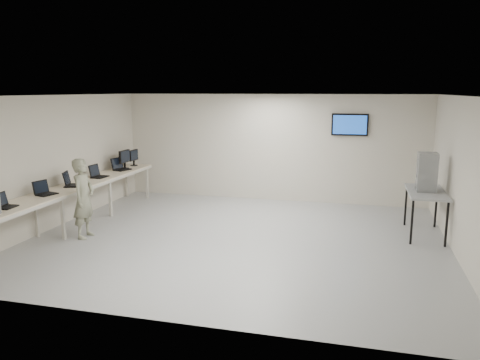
# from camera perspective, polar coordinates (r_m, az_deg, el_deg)

# --- Properties ---
(room) EXTENTS (8.01, 7.01, 2.81)m
(room) POSITION_cam_1_polar(r_m,az_deg,el_deg) (9.06, -0.02, 1.44)
(room) COLOR #B5B5B5
(room) RESTS_ON ground
(workbench) EXTENTS (0.76, 6.00, 0.90)m
(workbench) POSITION_cam_1_polar(r_m,az_deg,el_deg) (10.60, -19.42, -1.00)
(workbench) COLOR beige
(workbench) RESTS_ON ground
(laptop_0) EXTENTS (0.30, 0.35, 0.26)m
(laptop_0) POSITION_cam_1_polar(r_m,az_deg,el_deg) (9.06, -26.81, -2.60)
(laptop_0) COLOR black
(laptop_0) RESTS_ON workbench
(laptop_1) EXTENTS (0.38, 0.41, 0.28)m
(laptop_1) POSITION_cam_1_polar(r_m,az_deg,el_deg) (9.84, -22.77, -1.25)
(laptop_1) COLOR black
(laptop_1) RESTS_ON workbench
(laptop_2) EXTENTS (0.43, 0.46, 0.31)m
(laptop_2) POSITION_cam_1_polar(r_m,az_deg,el_deg) (10.54, -19.99, -0.26)
(laptop_2) COLOR black
(laptop_2) RESTS_ON workbench
(laptop_3) EXTENTS (0.33, 0.40, 0.30)m
(laptop_3) POSITION_cam_1_polar(r_m,az_deg,el_deg) (11.38, -16.99, 0.70)
(laptop_3) COLOR black
(laptop_3) RESTS_ON workbench
(laptop_4) EXTENTS (0.43, 0.46, 0.31)m
(laptop_4) POSITION_cam_1_polar(r_m,az_deg,el_deg) (12.26, -14.41, 1.55)
(laptop_4) COLOR black
(laptop_4) RESTS_ON workbench
(monitor_near) EXTENTS (0.22, 0.49, 0.48)m
(monitor_near) POSITION_cam_1_polar(r_m,az_deg,el_deg) (12.42, -13.90, 2.67)
(monitor_near) COLOR black
(monitor_near) RESTS_ON workbench
(monitor_far) EXTENTS (0.19, 0.43, 0.43)m
(monitor_far) POSITION_cam_1_polar(r_m,az_deg,el_deg) (12.86, -12.84, 2.86)
(monitor_far) COLOR black
(monitor_far) RESTS_ON workbench
(soldier) EXTENTS (0.42, 0.60, 1.59)m
(soldier) POSITION_cam_1_polar(r_m,az_deg,el_deg) (9.74, -18.52, -2.14)
(soldier) COLOR gray
(soldier) RESTS_ON ground
(side_table) EXTENTS (0.71, 1.53, 0.92)m
(side_table) POSITION_cam_1_polar(r_m,az_deg,el_deg) (10.07, 21.75, -1.65)
(side_table) COLOR gray
(side_table) RESTS_ON ground
(storage_bins) EXTENTS (0.37, 0.41, 0.77)m
(storage_bins) POSITION_cam_1_polar(r_m,az_deg,el_deg) (9.98, 21.82, 0.92)
(storage_bins) COLOR gray
(storage_bins) RESTS_ON side_table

